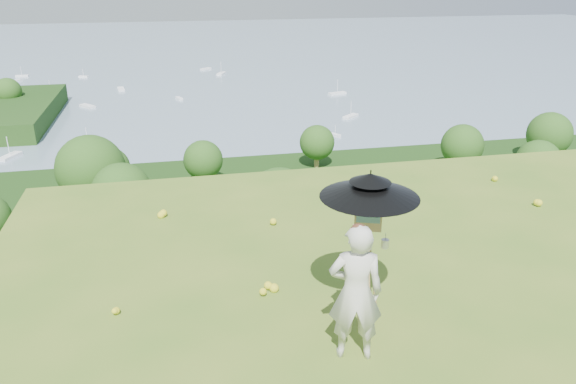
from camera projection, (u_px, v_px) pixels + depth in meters
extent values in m
plane|color=#487220|center=(512.00, 348.00, 6.89)|extent=(14.00, 14.00, 0.00)
cube|color=black|center=(236.00, 375.00, 49.42)|extent=(140.00, 56.00, 22.00)
cube|color=#706B59|center=(206.00, 244.00, 88.35)|extent=(170.00, 28.00, 8.00)
plane|color=#6F8B9F|center=(176.00, 66.00, 237.47)|extent=(700.00, 700.00, 0.00)
imported|color=beige|center=(356.00, 292.00, 6.46)|extent=(0.71, 0.55, 1.73)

